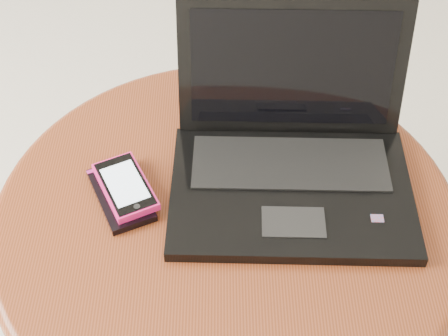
{
  "coord_description": "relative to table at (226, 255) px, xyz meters",
  "views": [
    {
      "loc": [
        -0.03,
        -0.6,
        1.24
      ],
      "look_at": [
        -0.03,
        0.01,
        0.59
      ],
      "focal_mm": 52.63,
      "sensor_mm": 36.0,
      "label": 1
    }
  ],
  "objects": [
    {
      "name": "table",
      "position": [
        0.0,
        0.0,
        0.0
      ],
      "size": [
        0.66,
        0.66,
        0.53
      ],
      "color": "#4B2E17",
      "rests_on": "ground"
    },
    {
      "name": "phone_pink",
      "position": [
        -0.14,
        0.02,
        0.13
      ],
      "size": [
        0.1,
        0.13,
        0.01
      ],
      "color": "#FF1F7C",
      "rests_on": "phone_black"
    },
    {
      "name": "laptop",
      "position": [
        0.09,
        0.06,
        0.15
      ],
      "size": [
        0.35,
        0.3,
        0.22
      ],
      "color": "black",
      "rests_on": "table"
    },
    {
      "name": "phone_black",
      "position": [
        -0.15,
        0.02,
        0.12
      ],
      "size": [
        0.11,
        0.14,
        0.01
      ],
      "color": "black",
      "rests_on": "table"
    }
  ]
}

